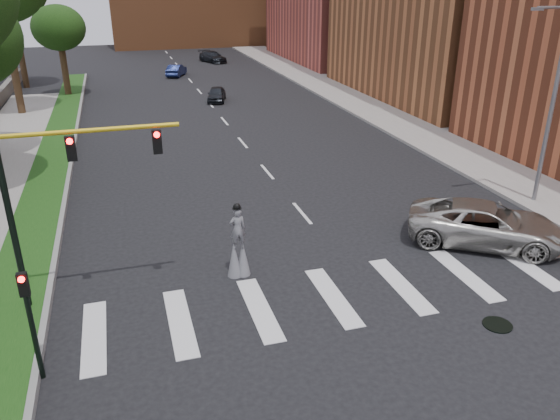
% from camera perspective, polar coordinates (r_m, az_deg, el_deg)
% --- Properties ---
extents(ground_plane, '(160.00, 160.00, 0.00)m').
position_cam_1_polar(ground_plane, '(18.48, 10.47, -9.87)').
color(ground_plane, black).
rests_on(ground_plane, ground).
extents(grass_median, '(2.00, 60.00, 0.25)m').
position_cam_1_polar(grass_median, '(35.25, -22.53, 5.21)').
color(grass_median, '#174012').
rests_on(grass_median, ground).
extents(median_curb, '(0.20, 60.00, 0.28)m').
position_cam_1_polar(median_curb, '(35.14, -20.84, 5.44)').
color(median_curb, gray).
rests_on(median_curb, ground).
extents(sidewalk_right, '(5.00, 90.00, 0.18)m').
position_cam_1_polar(sidewalk_right, '(44.61, 10.63, 10.04)').
color(sidewalk_right, gray).
rests_on(sidewalk_right, ground).
extents(manhole, '(0.90, 0.90, 0.04)m').
position_cam_1_polar(manhole, '(18.57, 21.76, -11.07)').
color(manhole, black).
rests_on(manhole, ground).
extents(streetlight, '(2.05, 0.20, 9.00)m').
position_cam_1_polar(streetlight, '(27.39, 26.50, 10.16)').
color(streetlight, slate).
rests_on(streetlight, ground).
extents(traffic_signal, '(5.30, 0.23, 6.20)m').
position_cam_1_polar(traffic_signal, '(17.74, -22.98, 2.16)').
color(traffic_signal, black).
rests_on(traffic_signal, ground).
extents(secondary_signal, '(0.25, 0.21, 3.23)m').
position_cam_1_polar(secondary_signal, '(15.62, -24.65, -10.09)').
color(secondary_signal, black).
rests_on(secondary_signal, ground).
extents(stilt_performer, '(0.84, 0.53, 2.81)m').
position_cam_1_polar(stilt_performer, '(19.48, -4.38, -4.06)').
color(stilt_performer, '#362415').
rests_on(stilt_performer, ground).
extents(suv_crossing, '(6.62, 5.73, 1.69)m').
position_cam_1_polar(suv_crossing, '(23.33, 20.76, -1.40)').
color(suv_crossing, '#AEACA4').
rests_on(suv_crossing, ground).
extents(car_near, '(2.33, 3.82, 1.22)m').
position_cam_1_polar(car_near, '(48.46, -6.65, 11.94)').
color(car_near, black).
rests_on(car_near, ground).
extents(car_mid, '(2.68, 4.00, 1.25)m').
position_cam_1_polar(car_mid, '(61.84, -10.78, 14.14)').
color(car_mid, navy).
rests_on(car_mid, ground).
extents(car_far, '(3.36, 4.92, 1.32)m').
position_cam_1_polar(car_far, '(71.64, -7.04, 15.60)').
color(car_far, black).
rests_on(car_far, ground).
extents(tree_6, '(4.51, 4.51, 7.84)m').
position_cam_1_polar(tree_6, '(52.82, -22.14, 17.16)').
color(tree_6, '#362415').
rests_on(tree_6, ground).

